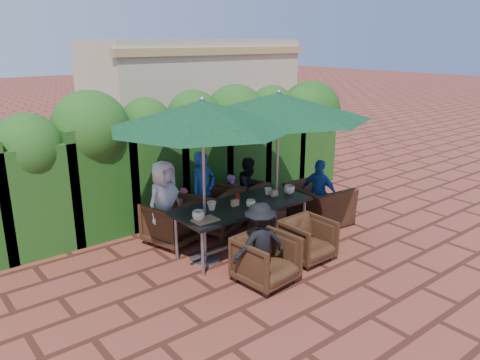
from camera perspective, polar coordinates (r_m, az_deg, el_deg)
ground at (r=7.39m, az=1.40°, el=-8.95°), size 80.00×80.00×0.00m
dining_table at (r=7.29m, az=0.38°, el=-3.53°), size 2.22×0.90×0.75m
umbrella_left at (r=6.52m, az=-4.61°, el=7.98°), size 2.65×2.65×2.46m
umbrella_right at (r=7.45m, az=4.73°, el=9.08°), size 2.89×2.89×2.46m
chair_far_left at (r=7.70m, az=-8.31°, el=-4.81°), size 0.93×0.90×0.79m
chair_far_mid at (r=8.09m, az=-3.24°, el=-3.34°), size 1.07×1.05×0.85m
chair_far_right at (r=8.71m, az=0.55°, el=-2.21°), size 0.86×0.82×0.74m
chair_near_left at (r=6.44m, az=3.21°, el=-9.37°), size 0.78×0.74×0.74m
chair_near_right at (r=7.14m, az=8.25°, el=-6.99°), size 0.68×0.64×0.69m
chair_end_right at (r=8.57m, az=9.56°, el=-2.13°), size 0.80×1.13×0.92m
adult_far_left at (r=7.63m, az=-9.20°, el=-2.70°), size 0.76×0.56×1.38m
adult_far_mid at (r=8.03m, az=-4.48°, el=-1.44°), size 0.57×0.50×1.41m
adult_far_right at (r=8.56m, az=1.16°, el=-1.05°), size 0.62×0.46×1.17m
adult_near_left at (r=6.29m, az=2.43°, el=-7.87°), size 0.81×0.51×1.17m
adult_end_right at (r=8.36m, az=9.62°, el=-1.60°), size 0.51×0.77×1.21m
child_left at (r=7.98m, az=-6.70°, el=-3.83°), size 0.37×0.34×0.83m
child_right at (r=8.41m, az=-0.98°, el=-2.34°), size 0.41×0.37×0.90m
pedestrian_a at (r=11.33m, az=-6.64°, el=4.58°), size 1.52×1.45×1.66m
pedestrian_b at (r=11.96m, az=-2.42°, el=5.61°), size 0.99×0.82×1.78m
pedestrian_c at (r=12.36m, az=0.96°, el=6.14°), size 1.28×0.84×1.85m
cup_a at (r=6.64m, az=-5.09°, el=-4.34°), size 0.18×0.18×0.14m
cup_b at (r=7.02m, az=-3.47°, el=-3.15°), size 0.14×0.14×0.13m
cup_c at (r=7.12m, az=1.32°, el=-2.89°), size 0.15×0.15×0.12m
cup_d at (r=7.70m, az=3.44°, el=-1.38°), size 0.12×0.12×0.12m
cup_e at (r=7.77m, az=6.04°, el=-1.19°), size 0.18×0.18×0.14m
ketchup_bottle at (r=7.22m, az=-0.22°, el=-2.39°), size 0.04×0.04×0.17m
sauce_bottle at (r=7.27m, az=-0.35°, el=-2.25°), size 0.04×0.04×0.17m
serving_tray at (r=6.64m, az=-4.26°, el=-4.89°), size 0.35×0.25×0.02m
number_block_left at (r=7.18m, az=-0.62°, el=-2.79°), size 0.12×0.06×0.10m
number_block_right at (r=7.65m, az=4.20°, el=-1.59°), size 0.12×0.06×0.10m
hedge_wall at (r=8.68m, az=-9.37°, el=3.97°), size 9.10×1.60×2.44m
building at (r=14.46m, az=-5.92°, el=10.35°), size 6.20×3.08×3.20m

